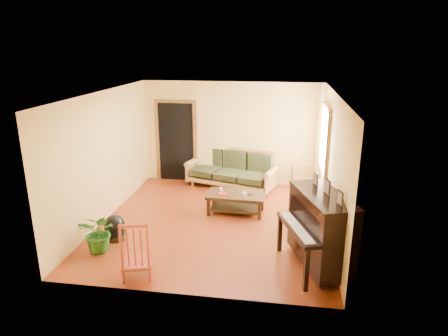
% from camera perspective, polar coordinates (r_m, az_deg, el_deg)
% --- Properties ---
extents(floor, '(5.00, 5.00, 0.00)m').
position_cam_1_polar(floor, '(8.22, -1.35, -7.70)').
color(floor, '#5E1F0C').
rests_on(floor, ground).
extents(doorway, '(1.08, 0.16, 2.05)m').
position_cam_1_polar(doorway, '(10.49, -6.83, 3.68)').
color(doorway, black).
rests_on(doorway, floor).
extents(window, '(0.12, 1.36, 1.46)m').
position_cam_1_polar(window, '(8.90, 14.29, 3.94)').
color(window, white).
rests_on(window, right_wall).
extents(sofa, '(2.38, 1.53, 0.95)m').
position_cam_1_polar(sofa, '(9.97, 0.94, -0.22)').
color(sofa, olive).
rests_on(sofa, floor).
extents(coffee_table, '(1.23, 0.71, 0.44)m').
position_cam_1_polar(coffee_table, '(8.55, 1.71, -5.07)').
color(coffee_table, black).
rests_on(coffee_table, floor).
extents(armchair, '(1.03, 1.07, 0.93)m').
position_cam_1_polar(armchair, '(8.47, 12.41, -3.95)').
color(armchair, olive).
rests_on(armchair, floor).
extents(piano, '(1.26, 1.62, 1.25)m').
position_cam_1_polar(piano, '(6.60, 13.65, -8.77)').
color(piano, black).
rests_on(piano, floor).
extents(footstool, '(0.46, 0.46, 0.36)m').
position_cam_1_polar(footstool, '(7.73, -15.31, -8.59)').
color(footstool, black).
rests_on(footstool, floor).
extents(red_chair, '(0.57, 0.60, 0.97)m').
position_cam_1_polar(red_chair, '(6.38, -12.44, -11.10)').
color(red_chair, maroon).
rests_on(red_chair, floor).
extents(leaning_frame, '(0.44, 0.15, 0.57)m').
position_cam_1_polar(leaning_frame, '(10.27, 11.03, -1.11)').
color(leaning_frame, gold).
rests_on(leaning_frame, floor).
extents(ceramic_crock, '(0.25, 0.25, 0.25)m').
position_cam_1_polar(ceramic_crock, '(10.23, 12.27, -2.22)').
color(ceramic_crock, '#3748A5').
rests_on(ceramic_crock, floor).
extents(potted_plant, '(0.68, 0.61, 0.71)m').
position_cam_1_polar(potted_plant, '(7.31, -17.33, -8.80)').
color(potted_plant, '#1F5719').
rests_on(potted_plant, floor).
extents(book, '(0.24, 0.26, 0.02)m').
position_cam_1_polar(book, '(8.42, -0.66, -3.78)').
color(book, '#A11518').
rests_on(book, coffee_table).
extents(candle, '(0.08, 0.08, 0.11)m').
position_cam_1_polar(candle, '(8.52, -0.45, -3.17)').
color(candle, white).
rests_on(candle, coffee_table).
extents(glass_jar, '(0.12, 0.12, 0.06)m').
position_cam_1_polar(glass_jar, '(8.39, 2.98, -3.71)').
color(glass_jar, silver).
rests_on(glass_jar, coffee_table).
extents(remote, '(0.17, 0.11, 0.02)m').
position_cam_1_polar(remote, '(8.44, 3.48, -3.75)').
color(remote, black).
rests_on(remote, coffee_table).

